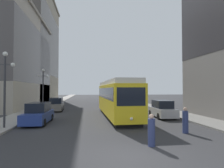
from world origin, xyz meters
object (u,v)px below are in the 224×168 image
Objects in this scene: pedestrian_crossing_near at (185,121)px; lamp_post_left_far at (43,83)px; lamp_post_left_near at (5,78)px; streetcar at (116,97)px; parked_car_left_mid at (38,114)px; pedestrian_crossing_far at (151,131)px; parked_car_right_far at (162,109)px; transit_bus at (118,94)px; parked_car_left_near at (56,105)px.

lamp_post_left_far reaches higher than pedestrian_crossing_near.
lamp_post_left_far is at bearing 90.00° from lamp_post_left_near.
pedestrian_crossing_near is at bearing -12.73° from lamp_post_left_near.
lamp_post_left_near reaches higher than pedestrian_crossing_near.
lamp_post_left_near is at bearing -149.28° from streetcar.
streetcar reaches higher than parked_car_left_mid.
lamp_post_left_far is at bearing 48.73° from pedestrian_crossing_far.
parked_car_left_mid is (-7.39, -3.36, -1.26)m from streetcar.
parked_car_left_mid is 11.32m from lamp_post_left_far.
pedestrian_crossing_near is (-1.31, -7.41, -0.02)m from parked_car_right_far.
parked_car_right_far is (1.68, -19.07, -1.10)m from transit_bus.
lamp_post_left_near reaches higher than transit_bus.
parked_car_right_far is 0.85× the size of lamp_post_left_near.
parked_car_right_far is (12.20, -8.05, 0.00)m from parked_car_left_near.
lamp_post_left_far is (-12.79, 15.98, 3.06)m from pedestrian_crossing_near.
transit_bus reaches higher than parked_car_left_mid.
parked_car_left_mid is 4.28m from lamp_post_left_near.
lamp_post_left_near is at bearing -127.04° from parked_car_left_mid.
pedestrian_crossing_near is at bearing -23.86° from parked_car_left_mid.
lamp_post_left_far is (-14.09, 8.56, 3.04)m from parked_car_right_far.
lamp_post_left_near reaches higher than streetcar.
streetcar reaches higher than transit_bus.
parked_car_right_far is 16.77m from lamp_post_left_far.
transit_bus reaches higher than parked_car_left_near.
streetcar is 5.10m from parked_car_right_far.
streetcar is 10.17m from parked_car_left_near.
parked_car_left_near is 2.69× the size of pedestrian_crossing_near.
pedestrian_crossing_far is at bearing 29.15° from pedestrian_crossing_near.
parked_car_left_near is at bearing -64.68° from pedestrian_crossing_near.
parked_car_left_near is at bearing -30.91° from parked_car_right_far.
parked_car_left_near is (-10.51, -11.02, -1.10)m from transit_bus.
parked_car_left_mid is 1.00× the size of parked_car_right_far.
transit_bus reaches higher than pedestrian_crossing_far.
parked_car_right_far is at bearing -35.54° from parked_car_left_near.
transit_bus is 6.72× the size of pedestrian_crossing_near.
parked_car_right_far is (4.80, -1.19, -1.26)m from streetcar.
pedestrian_crossing_near is at bearing -29.19° from pedestrian_crossing_far.
parked_car_left_near is at bearing -15.06° from lamp_post_left_far.
parked_car_left_mid is at bearing 12.62° from parked_car_right_far.
lamp_post_left_far reaches higher than pedestrian_crossing_far.
parked_car_right_far reaches higher than pedestrian_crossing_far.
parked_car_left_near is (-7.40, 6.86, -1.26)m from streetcar.
lamp_post_left_far is at bearing 162.84° from parked_car_left_near.
parked_car_right_far is at bearing -31.28° from lamp_post_left_far.
streetcar is 2.92× the size of parked_car_right_far.
transit_bus is at bearing 79.25° from streetcar.
streetcar is 9.37m from pedestrian_crossing_near.
pedestrian_crossing_near is (10.89, -5.24, -0.02)m from parked_car_left_mid.
parked_car_right_far is 2.73× the size of pedestrian_crossing_near.
transit_bus reaches higher than parked_car_right_far.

